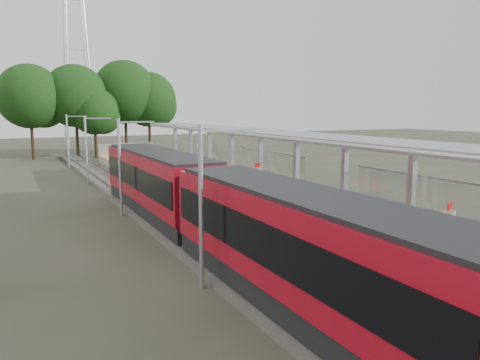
% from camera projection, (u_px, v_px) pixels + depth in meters
% --- Properties ---
extents(trackbed, '(3.00, 70.00, 0.24)m').
position_uv_depth(trackbed, '(148.00, 207.00, 27.88)').
color(trackbed, '#59544C').
rests_on(trackbed, ground).
extents(platform, '(6.00, 50.00, 1.00)m').
position_uv_depth(platform, '(217.00, 195.00, 29.81)').
color(platform, gray).
rests_on(platform, ground).
extents(tactile_strip, '(0.60, 50.00, 0.02)m').
position_uv_depth(tactile_strip, '(179.00, 190.00, 28.60)').
color(tactile_strip, gold).
rests_on(tactile_strip, platform).
extents(end_fence, '(6.00, 0.10, 1.20)m').
position_uv_depth(end_fence, '(126.00, 149.00, 51.71)').
color(end_fence, '#9EA0A5').
rests_on(end_fence, platform).
extents(train, '(2.74, 27.60, 3.62)m').
position_uv_depth(train, '(208.00, 203.00, 19.41)').
color(train, black).
rests_on(train, ground).
extents(canopy, '(3.27, 38.00, 3.66)m').
position_uv_depth(canopy, '(270.00, 139.00, 26.59)').
color(canopy, '#9EA0A5').
rests_on(canopy, platform).
extents(pylon, '(8.00, 4.00, 38.00)m').
position_uv_depth(pylon, '(75.00, 25.00, 73.48)').
color(pylon, '#9EA0A5').
rests_on(pylon, ground).
extents(tree_cluster, '(22.06, 9.72, 12.22)m').
position_uv_depth(tree_cluster, '(97.00, 97.00, 58.58)').
color(tree_cluster, '#382316').
rests_on(tree_cluster, ground).
extents(catenary_masts, '(2.08, 48.16, 5.40)m').
position_uv_depth(catenary_masts, '(121.00, 164.00, 25.82)').
color(catenary_masts, '#9EA0A5').
rests_on(catenary_masts, ground).
extents(bench_near, '(0.93, 1.46, 0.96)m').
position_uv_depth(bench_near, '(383.00, 212.00, 20.06)').
color(bench_near, '#101A54').
rests_on(bench_near, platform).
extents(bench_mid, '(0.88, 1.54, 1.01)m').
position_uv_depth(bench_mid, '(346.00, 205.00, 21.42)').
color(bench_mid, '#101A54').
rests_on(bench_mid, platform).
extents(bench_far, '(0.53, 1.40, 0.93)m').
position_uv_depth(bench_far, '(198.00, 162.00, 39.17)').
color(bench_far, '#101A54').
rests_on(bench_far, platform).
extents(info_pillar_near, '(0.40, 0.40, 1.80)m').
position_uv_depth(info_pillar_near, '(448.00, 232.00, 15.84)').
color(info_pillar_near, '#C9B992').
rests_on(info_pillar_near, platform).
extents(info_pillar_far, '(0.39, 0.39, 1.74)m').
position_uv_depth(info_pillar_far, '(257.00, 180.00, 27.76)').
color(info_pillar_far, '#C9B992').
rests_on(info_pillar_far, platform).
extents(litter_bin, '(0.50, 0.50, 0.93)m').
position_uv_depth(litter_bin, '(305.00, 201.00, 22.71)').
color(litter_bin, '#9EA0A5').
rests_on(litter_bin, platform).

